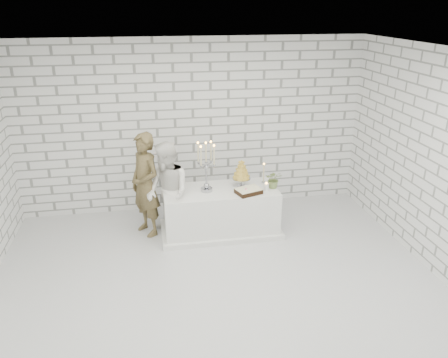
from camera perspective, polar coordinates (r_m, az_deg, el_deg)
ground at (r=6.08m, az=-0.88°, el=-13.37°), size 6.00×5.00×0.01m
ceiling at (r=4.98m, az=-1.09°, el=16.04°), size 6.00×5.00×0.01m
wall_back at (r=7.70m, az=-4.01°, el=6.77°), size 6.00×0.01×3.00m
wall_front at (r=3.23m, az=6.57°, el=-16.86°), size 6.00×0.01×3.00m
wall_right at (r=6.51m, az=26.09°, el=1.64°), size 0.01×5.00×3.00m
cake_table at (r=7.13m, az=-0.46°, el=-4.15°), size 1.80×0.80×0.75m
groom at (r=7.02m, az=-10.13°, el=-0.74°), size 0.67×0.73×1.68m
bride at (r=6.85m, az=-7.29°, el=-1.69°), size 0.85×0.94×1.57m
candelabra at (r=6.77m, az=-2.32°, el=1.57°), size 0.35×0.35×0.81m
croquembouche at (r=7.01m, az=2.26°, el=0.76°), size 0.34×0.34×0.46m
chocolate_cake at (r=6.83m, az=3.19°, el=-1.56°), size 0.44×0.37×0.08m
pillar_candle at (r=6.95m, az=5.48°, el=-1.04°), size 0.09×0.09×0.12m
extra_taper at (r=7.20m, az=5.16°, el=0.69°), size 0.07×0.07×0.32m
flowers at (r=7.03m, az=6.48°, el=-0.03°), size 0.32×0.30×0.29m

